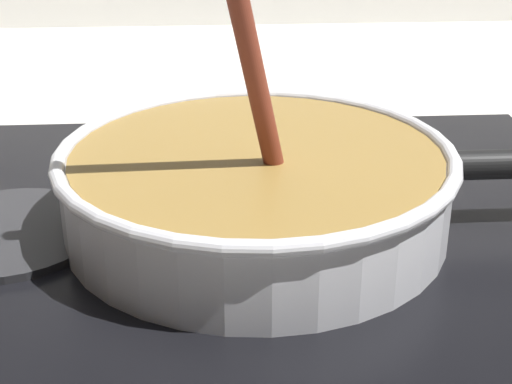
# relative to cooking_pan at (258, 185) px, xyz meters

# --- Properties ---
(ground) EXTENTS (2.40, 1.60, 0.04)m
(ground) POSITION_rel_cooking_pan_xyz_m (-0.02, -0.05, -0.07)
(ground) COLOR beige
(hob_plate) EXTENTS (0.56, 0.48, 0.01)m
(hob_plate) POSITION_rel_cooking_pan_xyz_m (-0.00, 0.00, -0.04)
(hob_plate) COLOR black
(hob_plate) RESTS_ON ground
(burner_ring) EXTENTS (0.20, 0.20, 0.01)m
(burner_ring) POSITION_rel_cooking_pan_xyz_m (-0.00, 0.00, -0.03)
(burner_ring) COLOR #592D0C
(burner_ring) RESTS_ON hob_plate
(spare_burner) EXTENTS (0.14, 0.14, 0.01)m
(spare_burner) POSITION_rel_cooking_pan_xyz_m (-0.18, 0.00, -0.03)
(spare_burner) COLOR #262628
(spare_burner) RESTS_ON hob_plate
(cooking_pan) EXTENTS (0.41, 0.29, 0.28)m
(cooking_pan) POSITION_rel_cooking_pan_xyz_m (0.00, 0.00, 0.00)
(cooking_pan) COLOR silver
(cooking_pan) RESTS_ON hob_plate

